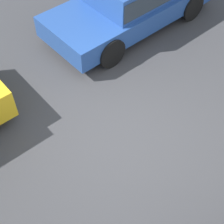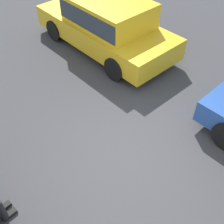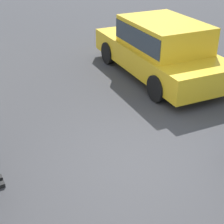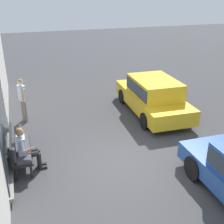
# 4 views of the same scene
# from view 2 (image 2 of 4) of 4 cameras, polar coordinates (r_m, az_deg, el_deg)

# --- Properties ---
(ground_plane) EXTENTS (60.00, 60.00, 0.00)m
(ground_plane) POSITION_cam_2_polar(r_m,az_deg,el_deg) (5.67, 2.75, -8.83)
(ground_plane) COLOR #38383A
(parked_car_mid) EXTENTS (4.49, 2.08, 1.51)m
(parked_car_mid) POSITION_cam_2_polar(r_m,az_deg,el_deg) (8.30, -1.11, 17.71)
(parked_car_mid) COLOR gold
(parked_car_mid) RESTS_ON ground_plane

